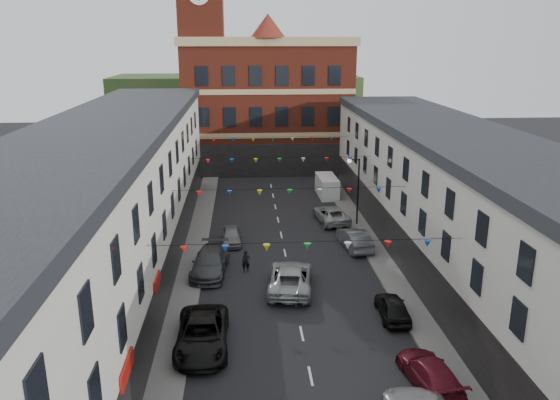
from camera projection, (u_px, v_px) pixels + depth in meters
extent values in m
plane|color=black|center=(295.00, 301.00, 34.12)|extent=(160.00, 160.00, 0.00)
cube|color=#605E5B|center=(187.00, 289.00, 35.55)|extent=(1.80, 64.00, 0.15)
cube|color=#605E5B|center=(395.00, 283.00, 36.47)|extent=(1.80, 64.00, 0.15)
cube|color=silver|center=(99.00, 224.00, 32.88)|extent=(8.00, 56.00, 10.00)
cube|color=black|center=(91.00, 136.00, 31.37)|extent=(8.40, 56.00, 0.70)
cube|color=black|center=(170.00, 274.00, 34.11)|extent=(0.12, 56.00, 3.20)
cube|color=#B5B4A9|center=(479.00, 223.00, 34.59)|extent=(8.00, 56.00, 9.00)
cube|color=black|center=(487.00, 148.00, 33.22)|extent=(8.40, 56.00, 0.70)
cube|color=black|center=(413.00, 267.00, 35.14)|extent=(0.12, 56.00, 3.20)
cube|color=maroon|center=(266.00, 108.00, 68.37)|extent=(20.00, 12.00, 15.00)
cube|color=tan|center=(266.00, 41.00, 66.11)|extent=(20.60, 12.60, 1.00)
cone|color=maroon|center=(268.00, 26.00, 60.84)|extent=(4.00, 4.00, 2.60)
cube|color=maroon|center=(203.00, 73.00, 63.73)|extent=(5.00, 5.00, 24.00)
cube|color=#2C4B23|center=(236.00, 106.00, 91.78)|extent=(40.00, 14.00, 10.00)
cylinder|color=black|center=(358.00, 193.00, 47.12)|extent=(0.14, 0.14, 6.00)
cylinder|color=black|center=(355.00, 160.00, 46.28)|extent=(0.90, 0.10, 0.10)
sphere|color=beige|center=(349.00, 161.00, 46.27)|extent=(0.36, 0.36, 0.36)
imported|color=black|center=(202.00, 334.00, 28.66)|extent=(2.74, 5.87, 1.62)
imported|color=#3E4146|center=(210.00, 262.00, 37.91)|extent=(2.78, 5.80, 1.63)
imported|color=gray|center=(232.00, 236.00, 43.56)|extent=(1.69, 3.81, 1.27)
imported|color=maroon|center=(430.00, 373.00, 25.60)|extent=(2.46, 4.85, 1.35)
imported|color=black|center=(393.00, 307.00, 31.85)|extent=(1.73, 3.98, 1.34)
imported|color=#56585E|center=(355.00, 239.00, 42.47)|extent=(2.23, 4.89, 1.55)
imported|color=#9DA0A2|center=(331.00, 214.00, 48.63)|extent=(3.03, 5.47, 1.45)
imported|color=#A1A5A8|center=(291.00, 278.00, 35.46)|extent=(3.48, 6.22, 1.64)
cube|color=silver|center=(327.00, 186.00, 56.72)|extent=(1.93, 4.75, 2.08)
imported|color=black|center=(246.00, 261.00, 38.12)|extent=(0.61, 0.43, 1.60)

